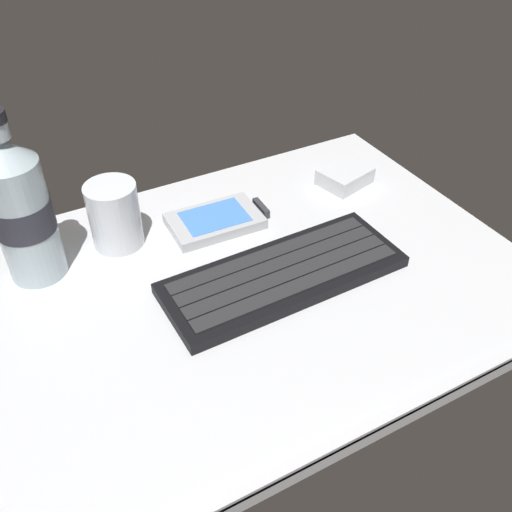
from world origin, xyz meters
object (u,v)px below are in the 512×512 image
(keyboard, at_px, (284,274))
(water_bottle, at_px, (21,210))
(handheld_device, at_px, (219,220))
(charger_block, at_px, (345,176))
(juice_cup, at_px, (115,217))

(keyboard, bearing_deg, water_bottle, 148.73)
(keyboard, height_order, handheld_device, keyboard)
(handheld_device, height_order, water_bottle, water_bottle)
(handheld_device, relative_size, water_bottle, 0.62)
(keyboard, height_order, charger_block, charger_block)
(juice_cup, height_order, charger_block, juice_cup)
(juice_cup, xyz_separation_m, water_bottle, (-0.10, -0.01, 0.05))
(handheld_device, bearing_deg, keyboard, -82.19)
(water_bottle, bearing_deg, keyboard, -31.27)
(juice_cup, relative_size, water_bottle, 0.41)
(handheld_device, xyz_separation_m, charger_block, (0.21, 0.00, 0.00))
(keyboard, distance_m, juice_cup, 0.22)
(keyboard, relative_size, water_bottle, 1.40)
(water_bottle, bearing_deg, handheld_device, -3.93)
(handheld_device, bearing_deg, charger_block, 1.21)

